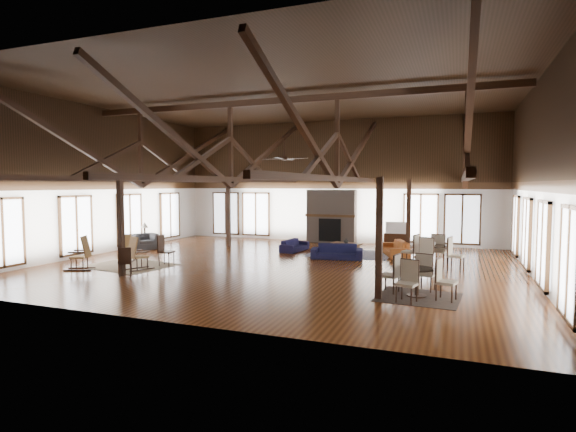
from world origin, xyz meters
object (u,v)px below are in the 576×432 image
at_px(sofa_navy_left, 294,245).
at_px(cafe_table_far, 432,252).
at_px(coffee_table, 346,244).
at_px(cafe_table_near, 417,277).
at_px(tv_console, 397,239).
at_px(sofa_orange, 395,248).
at_px(sofa_navy_front, 337,252).
at_px(armchair, 144,241).

xyz_separation_m(sofa_navy_left, cafe_table_far, (5.78, -2.06, 0.30)).
relative_size(coffee_table, cafe_table_near, 0.65).
bearing_deg(cafe_table_far, tv_console, 109.13).
bearing_deg(sofa_navy_left, coffee_table, -86.89).
bearing_deg(sofa_navy_left, tv_console, -43.23).
bearing_deg(sofa_orange, sofa_navy_left, -105.79).
relative_size(sofa_navy_front, cafe_table_far, 0.91).
bearing_deg(armchair, cafe_table_far, -57.59).
bearing_deg(cafe_table_near, sofa_navy_left, 131.68).
xyz_separation_m(armchair, tv_console, (10.35, 5.17, -0.05)).
xyz_separation_m(sofa_navy_left, cafe_table_near, (5.63, -6.32, 0.27)).
bearing_deg(sofa_navy_front, tv_console, 60.97).
xyz_separation_m(sofa_navy_front, sofa_navy_left, (-2.24, 1.40, -0.04)).
bearing_deg(tv_console, sofa_navy_front, -109.16).
bearing_deg(tv_console, armchair, -153.46).
bearing_deg(coffee_table, cafe_table_far, -17.49).
height_order(sofa_navy_front, armchair, armchair).
height_order(sofa_navy_left, cafe_table_far, cafe_table_far).
distance_m(sofa_navy_front, sofa_navy_left, 2.65).
bearing_deg(cafe_table_far, sofa_orange, 123.49).
bearing_deg(coffee_table, tv_console, 76.92).
height_order(sofa_navy_left, coffee_table, sofa_navy_left).
bearing_deg(cafe_table_near, sofa_orange, 101.98).
height_order(sofa_navy_left, tv_console, tv_console).
distance_m(sofa_navy_front, coffee_table, 1.29).
xyz_separation_m(armchair, cafe_table_far, (12.23, -0.24, 0.21)).
bearing_deg(cafe_table_near, sofa_navy_front, 124.51).
distance_m(cafe_table_far, tv_console, 5.74).
relative_size(sofa_navy_left, armchair, 1.62).
relative_size(sofa_navy_front, sofa_orange, 0.97).
bearing_deg(sofa_navy_left, armchair, 111.74).
xyz_separation_m(coffee_table, armchair, (-8.75, -1.70, -0.07)).
bearing_deg(cafe_table_near, coffee_table, 118.23).
xyz_separation_m(cafe_table_near, cafe_table_far, (0.15, 4.26, 0.04)).
relative_size(coffee_table, tv_console, 1.15).
xyz_separation_m(cafe_table_near, tv_console, (-1.73, 9.68, -0.23)).
bearing_deg(sofa_orange, sofa_navy_front, -69.21).
distance_m(sofa_navy_front, armchair, 8.71).
xyz_separation_m(sofa_navy_front, coffee_table, (0.05, 1.28, 0.12)).
bearing_deg(tv_console, sofa_navy_left, -139.27).
xyz_separation_m(coffee_table, cafe_table_far, (3.48, -1.94, 0.14)).
relative_size(sofa_orange, cafe_table_far, 0.94).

